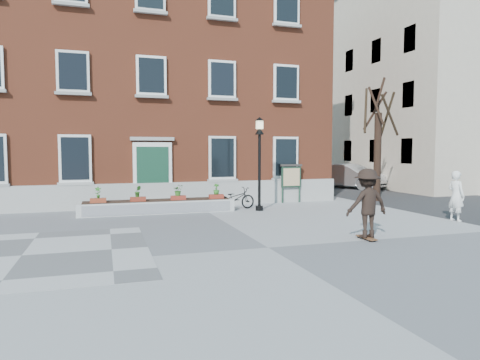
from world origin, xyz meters
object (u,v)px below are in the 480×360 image
object	(u,v)px
lamp_post	(259,150)
notice_board	(291,177)
bicycle	(235,198)
bystander	(456,196)
parked_car	(351,176)
skateboarder	(367,203)

from	to	relation	value
lamp_post	notice_board	bearing A→B (deg)	41.14
bicycle	bystander	world-z (taller)	bystander
bystander	parked_car	bearing A→B (deg)	-20.03
parked_car	lamp_post	size ratio (longest dim) A/B	1.26
skateboarder	bicycle	bearing A→B (deg)	103.56
bicycle	lamp_post	size ratio (longest dim) A/B	0.46
bicycle	notice_board	size ratio (longest dim) A/B	0.96
parked_car	notice_board	bearing A→B (deg)	-162.22
parked_car	skateboarder	distance (m)	16.90
bystander	notice_board	distance (m)	7.58
skateboarder	bystander	bearing A→B (deg)	20.07
skateboarder	notice_board	bearing A→B (deg)	79.73
notice_board	skateboarder	bearing A→B (deg)	-100.27
bicycle	notice_board	bearing A→B (deg)	-76.17
lamp_post	notice_board	distance (m)	3.46
lamp_post	skateboarder	xyz separation A→B (m)	(0.87, -6.45, -1.49)
bystander	notice_board	world-z (taller)	notice_board
parked_car	bystander	xyz separation A→B (m)	(-3.68, -12.73, 0.09)
bicycle	lamp_post	distance (m)	2.33
bystander	skateboarder	distance (m)	5.26
skateboarder	lamp_post	bearing A→B (deg)	97.69
lamp_post	bicycle	bearing A→B (deg)	141.61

